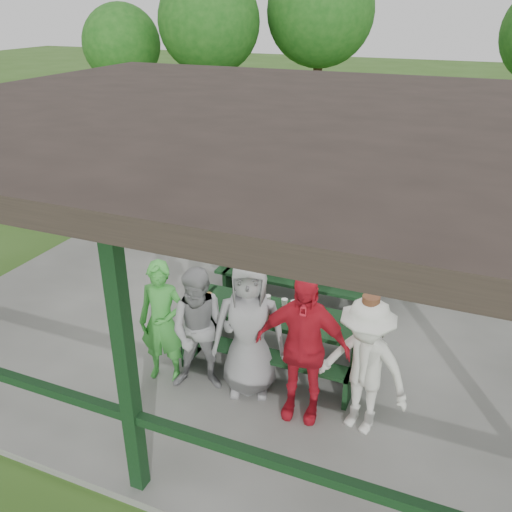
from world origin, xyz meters
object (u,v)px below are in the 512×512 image
at_px(spectator_blue, 236,199).
at_px(farm_trailer, 270,145).
at_px(contestant_red, 302,347).
at_px(contestant_grey_left, 201,331).
at_px(contestant_green, 162,322).
at_px(contestant_grey_mid, 249,328).
at_px(pickup_truck, 408,146).
at_px(picnic_table_near, 278,330).
at_px(spectator_lblue, 283,229).
at_px(spectator_grey, 405,245).
at_px(contestant_white_fedora, 364,367).
at_px(picnic_table_far, 305,266).

relative_size(spectator_blue, farm_trailer, 0.56).
bearing_deg(contestant_red, contestant_grey_left, 175.32).
bearing_deg(contestant_green, contestant_grey_mid, -3.52).
height_order(contestant_green, pickup_truck, contestant_green).
xyz_separation_m(contestant_red, farm_trailer, (-4.48, 10.45, -0.43)).
bearing_deg(picnic_table_near, spectator_lblue, 108.98).
distance_m(picnic_table_near, contestant_grey_mid, 0.89).
bearing_deg(contestant_green, spectator_blue, 89.59).
bearing_deg(pickup_truck, spectator_grey, -151.59).
height_order(picnic_table_near, pickup_truck, pickup_truck).
distance_m(contestant_white_fedora, pickup_truck, 11.43).
bearing_deg(pickup_truck, contestant_grey_left, -163.78).
height_order(picnic_table_near, picnic_table_far, same).
bearing_deg(spectator_lblue, contestant_green, 68.07).
distance_m(contestant_white_fedora, farm_trailer, 11.65).
bearing_deg(contestant_grey_left, spectator_blue, 91.89).
relative_size(contestant_grey_left, contestant_white_fedora, 0.96).
relative_size(contestant_green, pickup_truck, 0.31).
relative_size(picnic_table_far, spectator_blue, 1.39).
bearing_deg(spectator_lblue, contestant_grey_left, 76.83).
height_order(picnic_table_near, contestant_white_fedora, contestant_white_fedora).
xyz_separation_m(picnic_table_far, contestant_red, (0.90, -2.92, 0.47)).
bearing_deg(picnic_table_far, farm_trailer, 115.43).
relative_size(contestant_grey_left, contestant_red, 0.89).
relative_size(contestant_grey_left, pickup_truck, 0.31).
height_order(picnic_table_near, contestant_red, contestant_red).
relative_size(contestant_white_fedora, farm_trailer, 0.50).
relative_size(contestant_white_fedora, spectator_lblue, 1.13).
xyz_separation_m(contestant_grey_mid, farm_trailer, (-3.74, 10.29, -0.41)).
relative_size(contestant_green, spectator_lblue, 1.08).
relative_size(contestant_grey_left, spectator_grey, 1.09).
bearing_deg(contestant_green, picnic_table_near, 24.36).
distance_m(contestant_grey_left, spectator_grey, 4.27).
bearing_deg(spectator_grey, contestant_grey_mid, 85.89).
bearing_deg(spectator_lblue, picnic_table_near, 91.80).
height_order(contestant_grey_left, spectator_grey, contestant_grey_left).
bearing_deg(contestant_grey_left, picnic_table_near, 36.80).
bearing_deg(spectator_lblue, pickup_truck, -115.22).
relative_size(contestant_grey_mid, farm_trailer, 0.53).
bearing_deg(picnic_table_near, contestant_red, -55.82).
relative_size(spectator_lblue, pickup_truck, 0.29).
bearing_deg(pickup_truck, picnic_table_near, -160.46).
bearing_deg(contestant_grey_mid, picnic_table_near, 62.21).
bearing_deg(pickup_truck, contestant_white_fedora, -153.63).
distance_m(contestant_grey_left, farm_trailer, 10.94).
bearing_deg(farm_trailer, spectator_grey, -73.41).
distance_m(contestant_green, pickup_truck, 11.51).
relative_size(contestant_grey_left, spectator_blue, 0.86).
xyz_separation_m(spectator_grey, farm_trailer, (-5.08, 6.65, -0.26)).
bearing_deg(picnic_table_far, contestant_white_fedora, -60.66).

